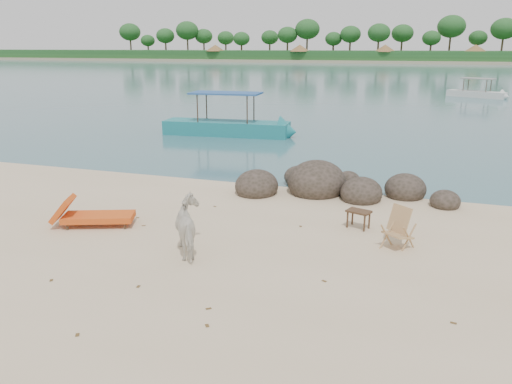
% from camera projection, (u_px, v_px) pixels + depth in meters
% --- Properties ---
extents(water, '(400.00, 400.00, 0.00)m').
position_uv_depth(water, '(407.00, 70.00, 92.16)').
color(water, '#325C65').
rests_on(water, ground).
extents(far_shore, '(420.00, 90.00, 1.40)m').
position_uv_depth(far_shore, '(415.00, 60.00, 165.14)').
color(far_shore, tan).
rests_on(far_shore, ground).
extents(far_scenery, '(420.00, 18.00, 9.50)m').
position_uv_depth(far_scenery, '(414.00, 51.00, 133.87)').
color(far_scenery, '#1E4C1E').
rests_on(far_scenery, ground).
extents(boulders, '(6.47, 3.04, 1.33)m').
position_uv_depth(boulders, '(329.00, 186.00, 15.11)').
color(boulders, '#2D271E').
rests_on(boulders, ground).
extents(cow, '(1.35, 1.52, 1.19)m').
position_uv_depth(cow, '(191.00, 228.00, 10.64)').
color(cow, silver).
rests_on(cow, ground).
extents(side_table, '(0.65, 0.53, 0.45)m').
position_uv_depth(side_table, '(358.00, 221.00, 12.20)').
color(side_table, '#382616').
rests_on(side_table, ground).
extents(lounge_chair, '(2.26, 1.46, 0.64)m').
position_uv_depth(lounge_chair, '(98.00, 214.00, 12.37)').
color(lounge_chair, '#EE581C').
rests_on(lounge_chair, ground).
extents(deck_chair, '(0.83, 0.84, 0.89)m').
position_uv_depth(deck_chair, '(398.00, 230.00, 10.94)').
color(deck_chair, tan).
rests_on(deck_chair, ground).
extents(boat_near, '(7.27, 2.17, 3.48)m').
position_uv_depth(boat_near, '(226.00, 100.00, 25.04)').
color(boat_near, '#1A767C').
rests_on(boat_near, water).
extents(boat_mid, '(5.52, 3.56, 2.71)m').
position_uv_depth(boat_mid, '(478.00, 81.00, 43.88)').
color(boat_mid, silver).
rests_on(boat_mid, water).
extents(dead_leaves, '(7.69, 6.75, 0.00)m').
position_uv_depth(dead_leaves, '(222.00, 262.00, 10.39)').
color(dead_leaves, brown).
rests_on(dead_leaves, ground).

